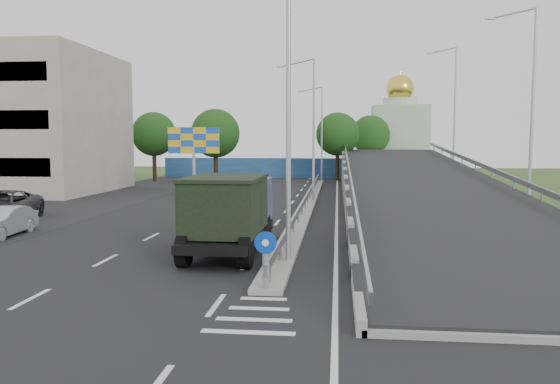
# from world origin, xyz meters

# --- Properties ---
(ground) EXTENTS (160.00, 160.00, 0.00)m
(ground) POSITION_xyz_m (0.00, 0.00, 0.00)
(ground) COLOR #2D4C1E
(ground) RESTS_ON ground
(road_surface) EXTENTS (26.00, 90.00, 0.04)m
(road_surface) POSITION_xyz_m (-3.00, 20.00, 0.00)
(road_surface) COLOR black
(road_surface) RESTS_ON ground
(parking_strip) EXTENTS (8.00, 90.00, 0.05)m
(parking_strip) POSITION_xyz_m (-16.00, 20.00, 0.00)
(parking_strip) COLOR black
(parking_strip) RESTS_ON ground
(median) EXTENTS (1.00, 44.00, 0.20)m
(median) POSITION_xyz_m (0.00, 24.00, 0.10)
(median) COLOR gray
(median) RESTS_ON ground
(overpass_ramp) EXTENTS (10.00, 50.00, 3.50)m
(overpass_ramp) POSITION_xyz_m (7.50, 24.00, 1.75)
(overpass_ramp) COLOR gray
(overpass_ramp) RESTS_ON ground
(median_guardrail) EXTENTS (0.09, 44.00, 0.71)m
(median_guardrail) POSITION_xyz_m (0.00, 24.00, 0.75)
(median_guardrail) COLOR gray
(median_guardrail) RESTS_ON median
(sign_bollard) EXTENTS (0.64, 0.23, 1.67)m
(sign_bollard) POSITION_xyz_m (0.00, 2.17, 1.03)
(sign_bollard) COLOR black
(sign_bollard) RESTS_ON median
(lamp_post_near) EXTENTS (2.74, 0.18, 10.08)m
(lamp_post_near) POSITION_xyz_m (0.11, 6.00, 5.81)
(lamp_post_near) COLOR #B2B5B7
(lamp_post_near) RESTS_ON median
(lamp_post_mid) EXTENTS (2.74, 0.18, 10.08)m
(lamp_post_mid) POSITION_xyz_m (0.11, 26.00, 5.81)
(lamp_post_mid) COLOR #B2B5B7
(lamp_post_mid) RESTS_ON median
(lamp_post_far) EXTENTS (2.74, 0.18, 10.08)m
(lamp_post_far) POSITION_xyz_m (0.11, 46.00, 5.81)
(lamp_post_far) COLOR #B2B5B7
(lamp_post_far) RESTS_ON median
(blue_wall) EXTENTS (30.00, 0.50, 2.40)m
(blue_wall) POSITION_xyz_m (-4.00, 52.00, 1.20)
(blue_wall) COLOR navy
(blue_wall) RESTS_ON ground
(church) EXTENTS (7.00, 7.00, 13.80)m
(church) POSITION_xyz_m (10.00, 60.00, 5.31)
(church) COLOR #B2CCAD
(church) RESTS_ON ground
(billboard) EXTENTS (4.00, 0.24, 5.50)m
(billboard) POSITION_xyz_m (-9.00, 28.00, 4.19)
(billboard) COLOR #B2B5B7
(billboard) RESTS_ON ground
(tree_left_mid) EXTENTS (4.80, 4.80, 7.60)m
(tree_left_mid) POSITION_xyz_m (-10.00, 40.00, 5.18)
(tree_left_mid) COLOR black
(tree_left_mid) RESTS_ON ground
(tree_median_far) EXTENTS (4.80, 4.80, 7.60)m
(tree_median_far) POSITION_xyz_m (2.00, 48.00, 5.18)
(tree_median_far) COLOR black
(tree_median_far) RESTS_ON ground
(tree_left_far) EXTENTS (4.80, 4.80, 7.60)m
(tree_left_far) POSITION_xyz_m (-18.00, 45.00, 5.18)
(tree_left_far) COLOR black
(tree_left_far) RESTS_ON ground
(tree_ramp_far) EXTENTS (4.80, 4.80, 7.60)m
(tree_ramp_far) POSITION_xyz_m (6.00, 55.00, 5.18)
(tree_ramp_far) COLOR black
(tree_ramp_far) RESTS_ON ground
(dump_truck) EXTENTS (2.79, 7.07, 3.11)m
(dump_truck) POSITION_xyz_m (-2.20, 8.05, 1.72)
(dump_truck) COLOR black
(dump_truck) RESTS_ON ground
(parked_car_b) EXTENTS (1.78, 4.36, 1.41)m
(parked_car_b) POSITION_xyz_m (-13.45, 10.41, 0.70)
(parked_car_b) COLOR #A2A2A8
(parked_car_b) RESTS_ON ground
(parked_car_c) EXTENTS (3.81, 6.55, 1.71)m
(parked_car_c) POSITION_xyz_m (-16.34, 14.74, 0.86)
(parked_car_c) COLOR #313136
(parked_car_c) RESTS_ON ground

